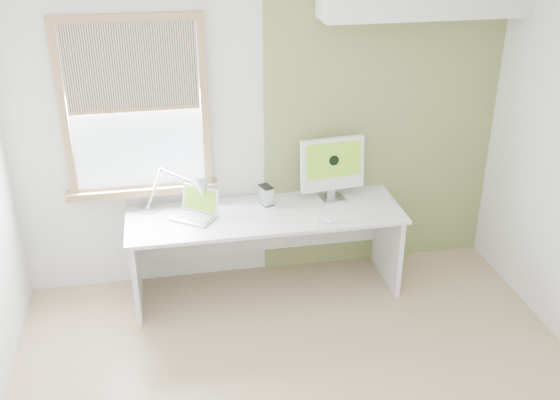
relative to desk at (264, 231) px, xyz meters
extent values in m
cube|color=silver|center=(0.06, 0.32, 0.77)|extent=(4.00, 0.02, 2.60)
cube|color=olive|center=(1.06, 0.30, 0.77)|extent=(2.00, 0.02, 2.60)
cube|color=olive|center=(-1.47, 0.28, 1.02)|extent=(0.06, 0.06, 1.42)
cube|color=olive|center=(-0.41, 0.28, 1.02)|extent=(0.06, 0.06, 1.42)
cube|color=olive|center=(-0.94, 0.28, 1.70)|extent=(1.00, 0.06, 0.06)
cube|color=olive|center=(-0.94, 0.26, 0.34)|extent=(1.20, 0.14, 0.06)
cube|color=#D1E2F9|center=(-0.94, 0.30, 1.02)|extent=(1.00, 0.01, 1.30)
cube|color=beige|center=(-0.94, 0.25, 1.34)|extent=(0.98, 0.02, 0.65)
cube|color=olive|center=(-0.94, 0.25, 1.02)|extent=(0.98, 0.03, 0.03)
cube|color=silver|center=(0.00, -0.06, 0.18)|extent=(2.20, 0.70, 0.03)
cube|color=silver|center=(-1.05, -0.06, -0.18)|extent=(0.04, 0.64, 0.70)
cube|color=silver|center=(1.05, -0.06, -0.18)|extent=(0.04, 0.64, 0.70)
cube|color=silver|center=(0.00, 0.26, -0.08)|extent=(2.08, 0.02, 0.48)
cylinder|color=#B5B7B9|center=(-0.92, 0.18, 0.21)|extent=(0.18, 0.18, 0.02)
sphere|color=#B5B7B9|center=(-0.92, 0.18, 0.22)|extent=(0.05, 0.05, 0.05)
cylinder|color=#B5B7B9|center=(-0.85, 0.16, 0.38)|extent=(0.15, 0.06, 0.33)
sphere|color=#B5B7B9|center=(-0.79, 0.15, 0.54)|extent=(0.05, 0.05, 0.04)
cylinder|color=#B5B7B9|center=(-0.65, 0.10, 0.49)|extent=(0.29, 0.13, 0.13)
sphere|color=#B5B7B9|center=(-0.51, 0.05, 0.44)|extent=(0.04, 0.04, 0.04)
cone|color=#B5B7B9|center=(-0.49, 0.04, 0.41)|extent=(0.21, 0.24, 0.20)
cube|color=#B5B7B9|center=(-0.57, -0.05, 0.20)|extent=(0.39, 0.36, 0.02)
cube|color=#B2B5B7|center=(-0.57, -0.05, 0.21)|extent=(0.30, 0.27, 0.00)
cube|color=#B5B7B9|center=(-0.50, 0.04, 0.31)|extent=(0.30, 0.24, 0.21)
cube|color=#527C15|center=(-0.51, 0.04, 0.31)|extent=(0.26, 0.20, 0.17)
cylinder|color=#B5B7B9|center=(0.00, 0.12, 0.20)|extent=(0.06, 0.06, 0.02)
cube|color=#B5B7B9|center=(0.00, 0.12, 0.26)|extent=(0.05, 0.01, 0.10)
cube|color=#194C99|center=(0.00, 0.12, 0.26)|extent=(0.04, 0.00, 0.07)
cube|color=#B5B7B9|center=(0.03, 0.10, 0.28)|extent=(0.11, 0.14, 0.16)
cube|color=black|center=(0.03, 0.10, 0.35)|extent=(0.12, 0.14, 0.01)
cube|color=black|center=(0.03, 0.10, 0.20)|extent=(0.12, 0.14, 0.01)
cube|color=#B5B7B9|center=(0.59, 0.10, 0.20)|extent=(0.21, 0.19, 0.01)
cube|color=#B5B7B9|center=(0.59, 0.13, 0.29)|extent=(0.07, 0.03, 0.17)
cube|color=white|center=(0.59, 0.12, 0.50)|extent=(0.54, 0.15, 0.44)
cube|color=#527C15|center=(0.59, 0.09, 0.54)|extent=(0.47, 0.08, 0.29)
cylinder|color=black|center=(0.59, 0.08, 0.54)|extent=(0.09, 0.02, 0.09)
cube|color=white|center=(0.59, -0.28, 0.20)|extent=(0.45, 0.16, 0.02)
cube|color=white|center=(0.59, -0.28, 0.21)|extent=(0.42, 0.13, 0.00)
ellipsoid|color=white|center=(0.46, -0.31, 0.21)|extent=(0.08, 0.11, 0.03)
camera|label=1|loc=(-0.76, -4.64, 2.57)|focal=41.96mm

